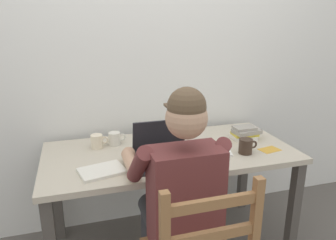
# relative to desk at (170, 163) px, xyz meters

# --- Properties ---
(back_wall) EXTENTS (6.00, 0.04, 2.60)m
(back_wall) POSITION_rel_desk_xyz_m (0.00, 0.46, 0.65)
(back_wall) COLOR silver
(back_wall) RESTS_ON ground
(desk) EXTENTS (1.58, 0.75, 0.74)m
(desk) POSITION_rel_desk_xyz_m (0.00, 0.00, 0.00)
(desk) COLOR #BCB29E
(desk) RESTS_ON ground
(seated_person) EXTENTS (0.50, 0.60, 1.26)m
(seated_person) POSITION_rel_desk_xyz_m (-0.09, -0.45, 0.05)
(seated_person) COLOR brown
(seated_person) RESTS_ON ground
(laptop) EXTENTS (0.33, 0.28, 0.23)m
(laptop) POSITION_rel_desk_xyz_m (-0.09, -0.14, 0.14)
(laptop) COLOR #232328
(laptop) RESTS_ON desk
(computer_mouse) EXTENTS (0.06, 0.10, 0.03)m
(computer_mouse) POSITION_rel_desk_xyz_m (0.17, -0.18, 0.11)
(computer_mouse) COLOR #232328
(computer_mouse) RESTS_ON desk
(coffee_mug_white) EXTENTS (0.12, 0.08, 0.09)m
(coffee_mug_white) POSITION_rel_desk_xyz_m (-0.32, 0.20, 0.13)
(coffee_mug_white) COLOR silver
(coffee_mug_white) RESTS_ON desk
(coffee_mug_dark) EXTENTS (0.12, 0.08, 0.09)m
(coffee_mug_dark) POSITION_rel_desk_xyz_m (0.44, -0.18, 0.14)
(coffee_mug_dark) COLOR #38281E
(coffee_mug_dark) RESTS_ON desk
(coffee_mug_spare) EXTENTS (0.12, 0.08, 0.09)m
(coffee_mug_spare) POSITION_rel_desk_xyz_m (-0.44, 0.17, 0.13)
(coffee_mug_spare) COLOR beige
(coffee_mug_spare) RESTS_ON desk
(book_stack_main) EXTENTS (0.20, 0.16, 0.09)m
(book_stack_main) POSITION_rel_desk_xyz_m (0.56, 0.04, 0.13)
(book_stack_main) COLOR white
(book_stack_main) RESTS_ON desk
(paper_pile_near_laptop) EXTENTS (0.26, 0.22, 0.01)m
(paper_pile_near_laptop) POSITION_rel_desk_xyz_m (0.25, -0.10, 0.10)
(paper_pile_near_laptop) COLOR white
(paper_pile_near_laptop) RESTS_ON desk
(paper_pile_back_corner) EXTENTS (0.27, 0.22, 0.02)m
(paper_pile_back_corner) POSITION_rel_desk_xyz_m (-0.45, -0.19, 0.10)
(paper_pile_back_corner) COLOR silver
(paper_pile_back_corner) RESTS_ON desk
(landscape_photo_print) EXTENTS (0.14, 0.11, 0.00)m
(landscape_photo_print) POSITION_rel_desk_xyz_m (0.62, -0.18, 0.09)
(landscape_photo_print) COLOR gold
(landscape_photo_print) RESTS_ON desk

